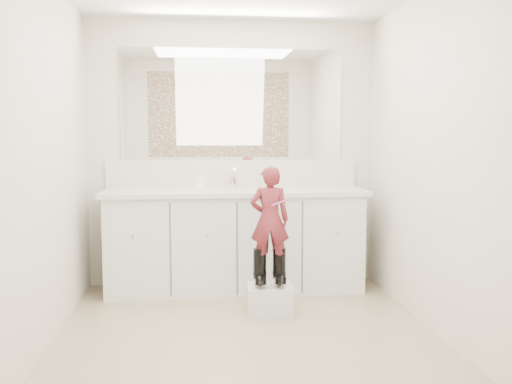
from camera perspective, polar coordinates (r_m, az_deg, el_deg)
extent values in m
plane|color=#8D7C5C|center=(3.97, -0.85, -14.44)|extent=(3.00, 3.00, 0.00)
plane|color=beige|center=(5.22, -2.36, 3.89)|extent=(2.60, 0.00, 2.60)
plane|color=beige|center=(2.24, 2.56, 1.40)|extent=(2.60, 0.00, 2.60)
plane|color=beige|center=(3.84, -20.64, 2.85)|extent=(0.00, 3.00, 3.00)
plane|color=beige|center=(4.06, 17.77, 3.08)|extent=(0.00, 3.00, 3.00)
cube|color=silver|center=(5.03, -2.12, -5.07)|extent=(2.20, 0.55, 0.85)
cube|color=beige|center=(4.95, -2.13, -0.04)|extent=(2.28, 0.58, 0.04)
cube|color=beige|center=(5.22, -2.34, 1.85)|extent=(2.28, 0.03, 0.25)
cube|color=white|center=(5.21, -2.37, 8.72)|extent=(2.00, 0.02, 1.00)
cube|color=#472819|center=(2.26, 2.58, 12.87)|extent=(2.00, 0.01, 1.20)
cylinder|color=silver|center=(5.11, -2.26, 0.93)|extent=(0.08, 0.08, 0.10)
imported|color=beige|center=(5.03, 0.70, 0.84)|extent=(0.14, 0.14, 0.10)
imported|color=white|center=(4.93, -5.57, 1.09)|extent=(0.09, 0.09, 0.16)
cube|color=silver|center=(4.44, 1.39, -10.73)|extent=(0.36, 0.30, 0.22)
imported|color=#B6383F|center=(4.33, 1.37, -2.78)|extent=(0.31, 0.21, 0.82)
cylinder|color=#CE5091|center=(4.24, 2.46, -1.03)|extent=(0.14, 0.02, 0.06)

